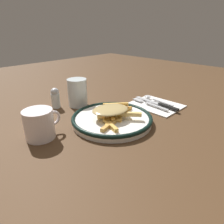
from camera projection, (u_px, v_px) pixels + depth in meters
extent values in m
plane|color=#49301C|center=(112.00, 122.00, 0.69)|extent=(2.60, 2.60, 0.00)
cylinder|color=white|center=(112.00, 120.00, 0.69)|extent=(0.27, 0.27, 0.02)
torus|color=black|center=(112.00, 117.00, 0.68)|extent=(0.28, 0.28, 0.01)
cube|color=gold|center=(120.00, 111.00, 0.72)|extent=(0.09, 0.03, 0.01)
cube|color=gold|center=(116.00, 105.00, 0.73)|extent=(0.08, 0.07, 0.01)
cube|color=gold|center=(122.00, 109.00, 0.74)|extent=(0.07, 0.04, 0.01)
cube|color=gold|center=(110.00, 113.00, 0.71)|extent=(0.02, 0.10, 0.01)
cube|color=gold|center=(116.00, 117.00, 0.67)|extent=(0.06, 0.04, 0.01)
cube|color=#EAB857|center=(108.00, 115.00, 0.66)|extent=(0.04, 0.06, 0.01)
cube|color=#E0B062|center=(115.00, 111.00, 0.69)|extent=(0.01, 0.09, 0.01)
cube|color=#F3BB5B|center=(109.00, 119.00, 0.66)|extent=(0.05, 0.08, 0.01)
cube|color=gold|center=(110.00, 125.00, 0.62)|extent=(0.04, 0.08, 0.01)
cube|color=#EAB365|center=(112.00, 113.00, 0.68)|extent=(0.08, 0.06, 0.01)
cube|color=gold|center=(112.00, 117.00, 0.68)|extent=(0.02, 0.07, 0.01)
cube|color=gold|center=(111.00, 113.00, 0.67)|extent=(0.05, 0.08, 0.01)
cube|color=#E4B963|center=(131.00, 114.00, 0.66)|extent=(0.05, 0.06, 0.01)
cube|color=#DFC553|center=(114.00, 111.00, 0.69)|extent=(0.05, 0.06, 0.01)
cube|color=gold|center=(111.00, 114.00, 0.67)|extent=(0.06, 0.08, 0.01)
cube|color=#DF9949|center=(111.00, 112.00, 0.67)|extent=(0.09, 0.03, 0.01)
cube|color=gold|center=(109.00, 122.00, 0.64)|extent=(0.08, 0.06, 0.01)
cube|color=tan|center=(116.00, 108.00, 0.74)|extent=(0.04, 0.06, 0.01)
cube|color=orange|center=(112.00, 111.00, 0.68)|extent=(0.09, 0.02, 0.01)
cube|color=gold|center=(110.00, 125.00, 0.62)|extent=(0.09, 0.03, 0.01)
ellipsoid|color=tan|center=(110.00, 110.00, 0.67)|extent=(0.15, 0.13, 0.02)
cube|color=#31682F|center=(115.00, 108.00, 0.67)|extent=(0.00, 0.00, 0.00)
cube|color=#2A5D2D|center=(111.00, 107.00, 0.67)|extent=(0.00, 0.00, 0.00)
cube|color=#286424|center=(109.00, 110.00, 0.65)|extent=(0.00, 0.00, 0.00)
cube|color=#385C21|center=(113.00, 107.00, 0.67)|extent=(0.00, 0.00, 0.00)
cube|color=white|center=(156.00, 105.00, 0.83)|extent=(0.16, 0.20, 0.01)
cube|color=silver|center=(156.00, 106.00, 0.80)|extent=(0.02, 0.11, 0.01)
cube|color=silver|center=(138.00, 100.00, 0.87)|extent=(0.03, 0.05, 0.00)
cube|color=black|center=(168.00, 107.00, 0.79)|extent=(0.02, 0.09, 0.01)
cube|color=silver|center=(147.00, 100.00, 0.86)|extent=(0.03, 0.12, 0.00)
cube|color=silver|center=(163.00, 102.00, 0.84)|extent=(0.02, 0.10, 0.00)
ellipsoid|color=silver|center=(148.00, 97.00, 0.90)|extent=(0.03, 0.03, 0.01)
cylinder|color=silver|center=(78.00, 93.00, 0.82)|extent=(0.08, 0.08, 0.11)
cylinder|color=white|center=(39.00, 124.00, 0.58)|extent=(0.09, 0.09, 0.09)
torus|color=white|center=(53.00, 118.00, 0.61)|extent=(0.05, 0.01, 0.05)
cylinder|color=silver|center=(56.00, 101.00, 0.80)|extent=(0.03, 0.03, 0.06)
sphere|color=#B7BABF|center=(55.00, 92.00, 0.79)|extent=(0.03, 0.03, 0.03)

